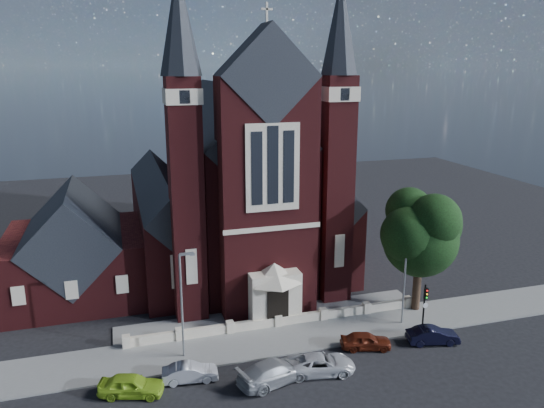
{
  "coord_description": "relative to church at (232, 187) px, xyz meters",
  "views": [
    {
      "loc": [
        -11.82,
        -31.22,
        20.78
      ],
      "look_at": [
        1.16,
        12.0,
        8.96
      ],
      "focal_mm": 35.0,
      "sensor_mm": 36.0,
      "label": 1
    }
  ],
  "objects": [
    {
      "name": "ground",
      "position": [
        0.0,
        -7.94,
        -8.19
      ],
      "size": [
        120.0,
        120.0,
        0.0
      ],
      "primitive_type": "plane",
      "color": "black",
      "rests_on": "ground"
    },
    {
      "name": "pavement_strip",
      "position": [
        0.0,
        -18.44,
        -8.19
      ],
      "size": [
        60.0,
        5.0,
        0.12
      ],
      "primitive_type": "cube",
      "color": "slate",
      "rests_on": "ground"
    },
    {
      "name": "forecourt_paving",
      "position": [
        0.0,
        -14.44,
        -8.19
      ],
      "size": [
        26.0,
        3.0,
        0.14
      ],
      "primitive_type": "cube",
      "color": "slate",
      "rests_on": "ground"
    },
    {
      "name": "forecourt_wall",
      "position": [
        0.0,
        -16.44,
        -8.19
      ],
      "size": [
        24.0,
        0.4,
        0.9
      ],
      "primitive_type": "cube",
      "color": "#C3B29B",
      "rests_on": "ground"
    },
    {
      "name": "church",
      "position": [
        0.0,
        0.0,
        0.0
      ],
      "size": [
        20.01,
        34.9,
        29.2
      ],
      "color": "#481314",
      "rests_on": "ground"
    },
    {
      "name": "parish_hall",
      "position": [
        -16.0,
        -4.94,
        -4.17
      ],
      "size": [
        12.0,
        12.2,
        10.24
      ],
      "color": "#481314",
      "rests_on": "ground"
    },
    {
      "name": "street_tree",
      "position": [
        12.6,
        -17.23,
        -1.23
      ],
      "size": [
        6.4,
        6.6,
        10.7
      ],
      "color": "black",
      "rests_on": "ground"
    },
    {
      "name": "street_lamp_left",
      "position": [
        -7.91,
        -18.94,
        -3.59
      ],
      "size": [
        1.16,
        0.22,
        8.09
      ],
      "color": "gray",
      "rests_on": "ground"
    },
    {
      "name": "street_lamp_right",
      "position": [
        10.09,
        -18.94,
        -3.59
      ],
      "size": [
        1.16,
        0.22,
        8.09
      ],
      "color": "gray",
      "rests_on": "ground"
    },
    {
      "name": "traffic_signal",
      "position": [
        11.0,
        -20.52,
        -5.6
      ],
      "size": [
        0.28,
        0.42,
        4.0
      ],
      "color": "black",
      "rests_on": "ground"
    },
    {
      "name": "car_lime_van",
      "position": [
        -11.88,
        -22.61,
        -7.47
      ],
      "size": [
        4.5,
        2.81,
        1.43
      ],
      "primitive_type": "imported",
      "rotation": [
        0.0,
        0.0,
        1.28
      ],
      "color": "#94C327",
      "rests_on": "ground"
    },
    {
      "name": "car_silver_a",
      "position": [
        -8.0,
        -22.09,
        -7.57
      ],
      "size": [
        3.88,
        1.7,
        1.24
      ],
      "primitive_type": "imported",
      "rotation": [
        0.0,
        0.0,
        1.47
      ],
      "color": "#A3A4AA",
      "rests_on": "ground"
    },
    {
      "name": "car_silver_b",
      "position": [
        -2.53,
        -23.86,
        -7.41
      ],
      "size": [
        5.72,
        3.59,
        1.54
      ],
      "primitive_type": "imported",
      "rotation": [
        0.0,
        0.0,
        1.86
      ],
      "color": "gray",
      "rests_on": "ground"
    },
    {
      "name": "car_white_suv",
      "position": [
        0.85,
        -23.73,
        -7.51
      ],
      "size": [
        5.14,
        3.0,
        1.34
      ],
      "primitive_type": "imported",
      "rotation": [
        0.0,
        0.0,
        1.4
      ],
      "color": "silver",
      "rests_on": "ground"
    },
    {
      "name": "car_dark_red",
      "position": [
        5.34,
        -21.67,
        -7.54
      ],
      "size": [
        4.08,
        2.49,
        1.3
      ],
      "primitive_type": "imported",
      "rotation": [
        0.0,
        0.0,
        1.3
      ],
      "color": "#5C1E0F",
      "rests_on": "ground"
    },
    {
      "name": "car_navy",
      "position": [
        10.64,
        -22.43,
        -7.53
      ],
      "size": [
        4.2,
        2.22,
        1.32
      ],
      "primitive_type": "imported",
      "rotation": [
        0.0,
        0.0,
        1.35
      ],
      "color": "black",
      "rests_on": "ground"
    }
  ]
}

